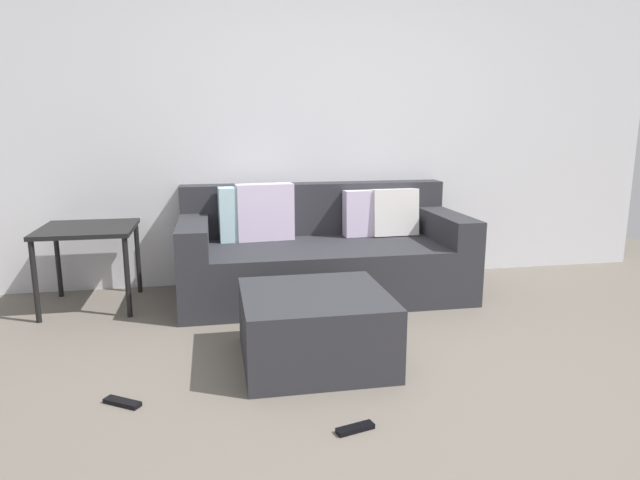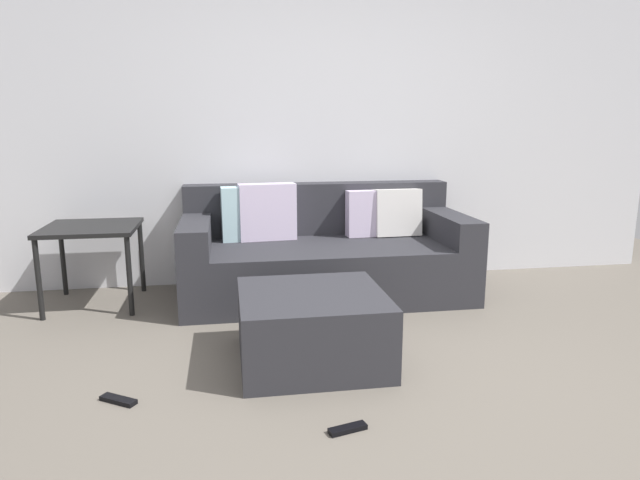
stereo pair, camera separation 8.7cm
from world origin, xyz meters
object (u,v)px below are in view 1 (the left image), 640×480
ottoman (315,327)px  remote_near_ottoman (355,428)px  couch_sectional (321,253)px  side_table (88,237)px  remote_by_storage_bin (122,402)px

ottoman → remote_near_ottoman: size_ratio=4.61×
couch_sectional → side_table: couch_sectional is taller
couch_sectional → side_table: 1.69m
couch_sectional → side_table: bearing=-179.9°
couch_sectional → ottoman: 1.27m
ottoman → remote_near_ottoman: 0.77m
ottoman → remote_near_ottoman: (0.04, -0.75, -0.19)m
side_table → remote_near_ottoman: (1.44, -1.98, -0.50)m
ottoman → remote_by_storage_bin: size_ratio=4.17×
couch_sectional → side_table: size_ratio=3.32×
couch_sectional → remote_by_storage_bin: couch_sectional is taller
side_table → remote_near_ottoman: side_table is taller
remote_by_storage_bin → side_table: bearing=138.5°
side_table → remote_near_ottoman: 2.50m
remote_near_ottoman → remote_by_storage_bin: bearing=142.4°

